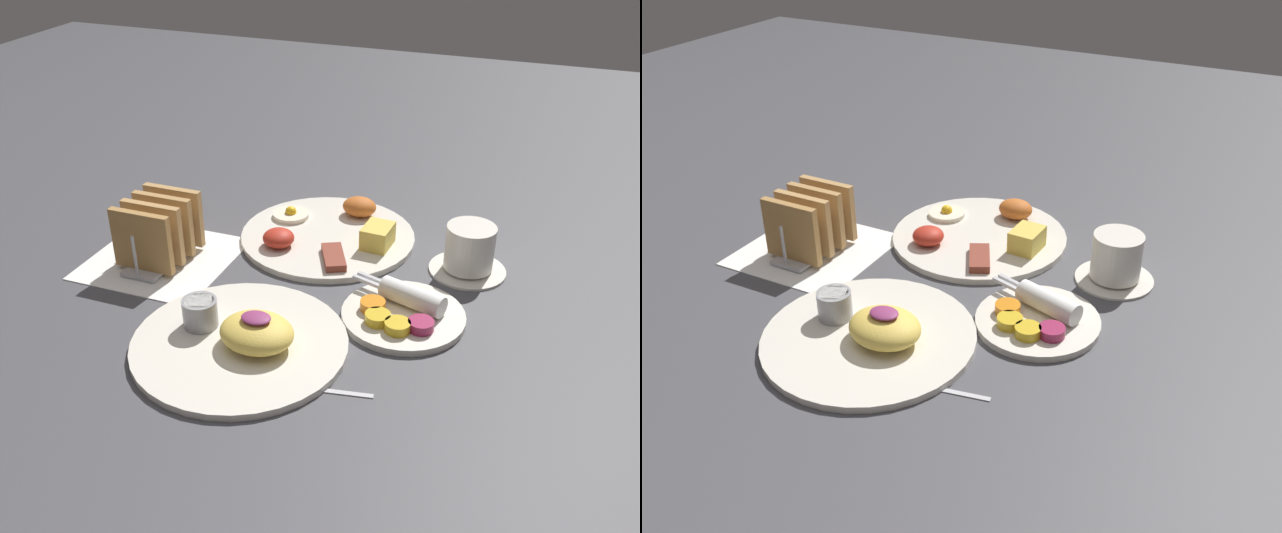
{
  "view_description": "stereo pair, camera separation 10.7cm",
  "coord_description": "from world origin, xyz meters",
  "views": [
    {
      "loc": [
        0.38,
        -0.8,
        0.57
      ],
      "look_at": [
        0.05,
        0.06,
        0.03
      ],
      "focal_mm": 40.0,
      "sensor_mm": 36.0,
      "label": 1
    },
    {
      "loc": [
        0.47,
        -0.76,
        0.57
      ],
      "look_at": [
        0.05,
        0.06,
        0.03
      ],
      "focal_mm": 40.0,
      "sensor_mm": 36.0,
      "label": 2
    }
  ],
  "objects": [
    {
      "name": "teaspoon",
      "position": [
        0.12,
        -0.18,
        0.0
      ],
      "size": [
        0.13,
        0.03,
        0.01
      ],
      "color": "silver",
      "rests_on": "ground_plane"
    },
    {
      "name": "coffee_cup",
      "position": [
        0.25,
        0.18,
        0.04
      ],
      "size": [
        0.12,
        0.12,
        0.08
      ],
      "color": "silver",
      "rests_on": "ground_plane"
    },
    {
      "name": "plate_breakfast",
      "position": [
        0.02,
        0.2,
        0.01
      ],
      "size": [
        0.29,
        0.29,
        0.05
      ],
      "color": "silver",
      "rests_on": "ground_plane"
    },
    {
      "name": "plate_condiments",
      "position": [
        0.19,
        0.01,
        0.01
      ],
      "size": [
        0.18,
        0.17,
        0.04
      ],
      "color": "silver",
      "rests_on": "ground_plane"
    },
    {
      "name": "plate_foreground",
      "position": [
        0.01,
        -0.13,
        0.01
      ],
      "size": [
        0.29,
        0.29,
        0.06
      ],
      "color": "silver",
      "rests_on": "ground_plane"
    },
    {
      "name": "toast_rack",
      "position": [
        -0.21,
        0.04,
        0.05
      ],
      "size": [
        0.1,
        0.15,
        0.1
      ],
      "color": "#B7B7BC",
      "rests_on": "ground_plane"
    },
    {
      "name": "ground_plane",
      "position": [
        0.0,
        0.0,
        0.0
      ],
      "size": [
        3.0,
        3.0,
        0.0
      ],
      "primitive_type": "plane",
      "color": "#47474C"
    },
    {
      "name": "napkin_flat",
      "position": [
        -0.21,
        0.04,
        0.0
      ],
      "size": [
        0.22,
        0.22,
        0.0
      ],
      "color": "white",
      "rests_on": "ground_plane"
    }
  ]
}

